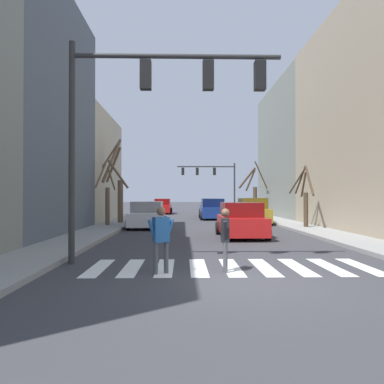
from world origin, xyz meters
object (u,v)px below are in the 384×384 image
at_px(car_parked_left_mid, 241,221).
at_px(car_driving_away_lane, 212,210).
at_px(car_parked_left_near, 210,208).
at_px(pedestrian_crossing_street, 161,234).
at_px(street_tree_right_far, 254,193).
at_px(pedestrian_on_left_sidewalk, 225,234).
at_px(street_tree_right_near, 117,185).
at_px(street_tree_right_mid, 305,197).
at_px(traffic_signal_far, 212,176).
at_px(car_parked_right_mid, 163,207).
at_px(street_tree_left_mid, 109,195).
at_px(traffic_signal_near, 149,100).
at_px(car_parked_right_far, 252,212).
at_px(car_at_intersection, 147,215).

relative_size(car_parked_left_mid, car_driving_away_lane, 1.00).
bearing_deg(car_parked_left_mid, car_parked_left_near, 0.17).
relative_size(pedestrian_crossing_street, street_tree_right_far, 0.32).
distance_m(car_driving_away_lane, pedestrian_on_left_sidewalk, 22.03).
relative_size(car_parked_left_near, street_tree_right_near, 0.80).
height_order(pedestrian_on_left_sidewalk, street_tree_right_mid, street_tree_right_mid).
relative_size(traffic_signal_far, car_parked_left_mid, 1.56).
bearing_deg(car_parked_right_mid, street_tree_left_mid, 172.71).
relative_size(traffic_signal_near, traffic_signal_far, 0.97).
distance_m(car_parked_left_mid, pedestrian_on_left_sidewalk, 8.24).
distance_m(car_parked_left_mid, street_tree_right_near, 10.92).
bearing_deg(street_tree_left_mid, pedestrian_on_left_sidewalk, -67.65).
relative_size(street_tree_right_mid, street_tree_right_far, 0.70).
distance_m(car_parked_left_near, street_tree_right_mid, 16.52).
bearing_deg(traffic_signal_far, car_parked_right_mid, -174.28).
distance_m(car_parked_left_near, street_tree_right_far, 4.80).
distance_m(car_parked_right_mid, car_parked_right_far, 17.16).
xyz_separation_m(traffic_signal_near, car_at_intersection, (-1.24, 12.44, -3.95)).
distance_m(car_parked_right_mid, car_parked_left_near, 6.46).
relative_size(car_parked_left_near, street_tree_right_far, 0.89).
xyz_separation_m(traffic_signal_near, street_tree_right_far, (7.70, 24.70, -2.41)).
relative_size(traffic_signal_near, car_parked_right_mid, 1.32).
bearing_deg(street_tree_right_near, street_tree_right_far, 41.41).
bearing_deg(car_parked_right_mid, traffic_signal_near, -177.57).
relative_size(car_parked_left_mid, car_parked_right_mid, 0.88).
xyz_separation_m(car_parked_left_near, street_tree_left_mid, (-7.31, -14.15, 1.20)).
height_order(car_parked_right_far, pedestrian_crossing_street, car_parked_right_far).
xyz_separation_m(traffic_signal_near, street_tree_right_near, (-3.56, 14.77, -2.01)).
relative_size(car_parked_right_mid, street_tree_right_near, 0.85).
bearing_deg(car_parked_left_mid, car_parked_right_far, -14.01).
relative_size(car_parked_right_mid, pedestrian_crossing_street, 2.89).
height_order(car_parked_left_near, car_driving_away_lane, car_driving_away_lane).
relative_size(car_parked_right_far, car_driving_away_lane, 1.00).
xyz_separation_m(car_parked_left_near, street_tree_right_near, (-7.22, -12.06, 1.90)).
distance_m(traffic_signal_near, pedestrian_on_left_sidewalk, 4.45).
bearing_deg(car_driving_away_lane, street_tree_right_far, -47.29).
bearing_deg(car_parked_left_mid, traffic_signal_near, 151.52).
bearing_deg(car_at_intersection, traffic_signal_near, -174.30).
height_order(car_parked_left_near, pedestrian_on_left_sidewalk, car_parked_left_near).
distance_m(car_parked_left_near, pedestrian_crossing_street, 28.42).
xyz_separation_m(traffic_signal_far, car_parked_right_mid, (-5.61, -0.56, -3.46)).
relative_size(street_tree_right_far, street_tree_left_mid, 1.25).
distance_m(pedestrian_crossing_street, street_tree_right_far, 27.13).
relative_size(car_parked_left_mid, street_tree_right_near, 0.74).
relative_size(car_driving_away_lane, street_tree_right_near, 0.74).
xyz_separation_m(car_parked_left_mid, car_driving_away_lane, (-0.27, 13.92, 0.04)).
distance_m(street_tree_right_far, street_tree_right_near, 15.02).
height_order(car_parked_left_mid, street_tree_right_near, street_tree_right_near).
distance_m(street_tree_right_mid, street_tree_left_mid, 11.89).
height_order(pedestrian_on_left_sidewalk, pedestrian_crossing_street, pedestrian_crossing_street).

